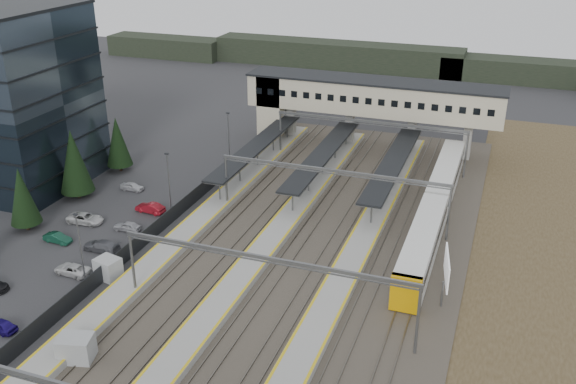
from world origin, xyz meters
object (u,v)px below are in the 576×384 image
at_px(footbridge, 355,99).
at_px(relay_cabin_near, 76,349).
at_px(relay_cabin_far, 108,268).
at_px(train, 435,209).
at_px(billboard, 447,269).

bearing_deg(footbridge, relay_cabin_near, -98.37).
bearing_deg(relay_cabin_far, train, 38.21).
relative_size(relay_cabin_near, billboard, 0.61).
distance_m(footbridge, train, 29.66).
height_order(relay_cabin_near, footbridge, footbridge).
bearing_deg(relay_cabin_far, billboard, 13.93).
distance_m(relay_cabin_far, train, 38.77).
bearing_deg(train, relay_cabin_near, -124.65).
relative_size(relay_cabin_far, billboard, 0.51).
xyz_separation_m(footbridge, billboard, (19.52, -39.72, -4.85)).
xyz_separation_m(relay_cabin_far, billboard, (33.67, 8.35, 1.96)).
height_order(footbridge, train, footbridge).
relative_size(footbridge, train, 0.98).
height_order(relay_cabin_near, relay_cabin_far, relay_cabin_near).
xyz_separation_m(relay_cabin_near, billboard, (28.43, 20.85, 1.87)).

